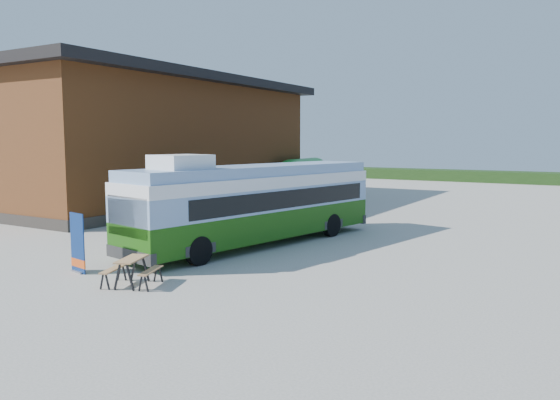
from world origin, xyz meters
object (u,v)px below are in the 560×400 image
Objects in this scene: picnic_table at (132,265)px; person_a at (252,201)px; bus at (256,201)px; slurry_tanker at (303,174)px; banner at (78,248)px; person_b at (196,198)px.

picnic_table is 11.38m from person_a.
picnic_table is 0.80× the size of person_a.
bus is 18.70m from slurry_tanker.
slurry_tanker reaches higher than picnic_table.
person_a is (-3.44, 10.84, 0.45)m from picnic_table.
bus is at bearing 82.57° from banner.
banner is 0.87× the size of person_a.
banner is 1.08× the size of picnic_table.
slurry_tanker is (-5.26, 23.38, 0.75)m from banner.
person_a is 1.20× the size of person_b.
slurry_tanker is at bearing 124.19° from bus.
bus is at bearing -72.82° from slurry_tanker.
slurry_tanker is (-4.21, 12.78, 0.46)m from person_a.
picnic_table is 14.15m from person_b.
person_b is at bearing 125.41° from banner.
bus is 6.57m from banner.
picnic_table is at bearing -83.36° from person_a.
bus is 6.70× the size of person_b.
picnic_table is at bearing 5.31° from banner.
person_a is at bearing 86.78° from picnic_table.
bus reaches higher than banner.
slurry_tanker reaches higher than banner.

